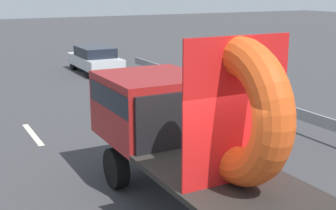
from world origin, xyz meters
The scene contains 5 objects.
flatbed_truck centered at (0.01, 1.55, 1.62)m, with size 2.02×5.57×3.38m.
distant_sedan centered at (3.29, 15.83, 0.68)m, with size 1.67×3.90×1.27m.
guardrail centered at (5.20, 6.65, 0.53)m, with size 0.10×17.19×0.71m.
lane_dash_left_far centered at (-1.63, 7.13, 0.00)m, with size 2.21×0.16×0.01m, color beige.
lane_dash_right_far centered at (1.65, 7.13, 0.00)m, with size 2.47×0.16×0.01m, color beige.
Camera 1 is at (-4.10, -5.77, 4.06)m, focal length 49.40 mm.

